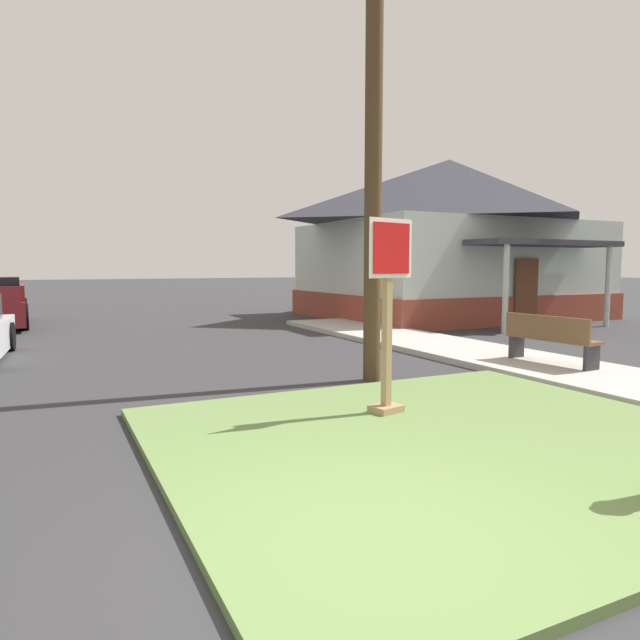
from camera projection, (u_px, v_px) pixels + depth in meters
name	position (u px, v px, depth m)	size (l,w,h in m)	color
ground_plane	(375.00, 558.00, 3.52)	(160.00, 160.00, 0.00)	#333335
grass_corner_patch	(451.00, 440.00, 5.76)	(5.83, 5.29, 0.08)	#668447
sidewalk_strip	(490.00, 356.00, 11.03)	(2.20, 15.54, 0.12)	#B2AFA8
stop_sign	(388.00, 321.00, 6.60)	(0.67, 0.35, 2.29)	#A3845B
manhole_cover	(213.00, 452.00, 5.48)	(0.70, 0.70, 0.02)	black
street_bench	(550.00, 337.00, 9.75)	(0.53, 1.71, 0.85)	brown
utility_pole	(375.00, 6.00, 8.41)	(1.84, 0.27, 10.89)	#4C3823
corner_house	(448.00, 237.00, 20.24)	(9.50, 9.07, 5.60)	brown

